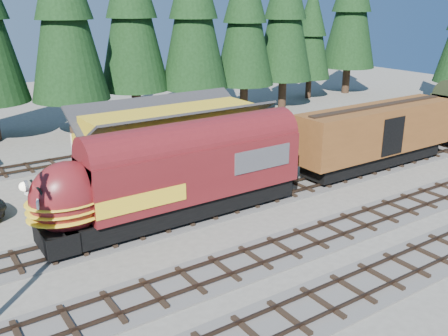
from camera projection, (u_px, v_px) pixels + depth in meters
ground at (268, 232)px, 26.75m from camera, size 120.00×120.00×0.00m
track_siding at (343, 176)px, 35.18m from camera, size 68.00×3.20×0.33m
track_main_south at (416, 203)px, 30.47m from camera, size 68.00×3.20×0.33m
track_spur at (0, 174)px, 35.55m from camera, size 32.00×3.20×0.33m
depot at (173, 137)px, 34.04m from camera, size 12.80×7.00×5.30m
conifer_backdrop at (140, 14)px, 45.47m from camera, size 80.11×23.45×17.10m
locomotive at (169, 181)px, 27.10m from camera, size 15.68×3.12×4.26m
boxcar at (376, 134)px, 36.01m from camera, size 13.72×2.94×4.31m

